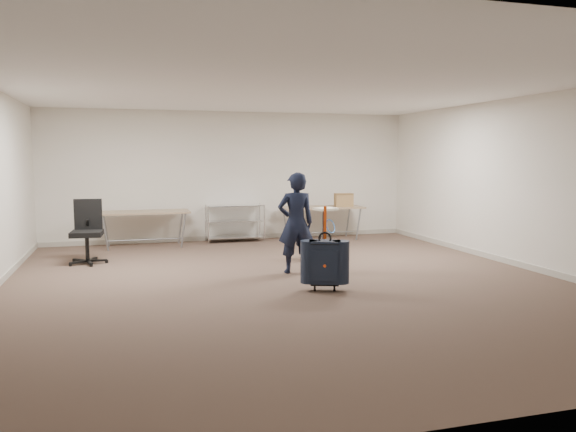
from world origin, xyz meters
name	(u,v)px	position (x,y,z in m)	size (l,w,h in m)	color
ground	(289,283)	(0.00, 0.00, 0.00)	(9.00, 9.00, 0.00)	#4C392E
room_shell	(266,262)	(0.00, 1.38, 0.05)	(8.00, 9.00, 9.00)	silver
folding_table_left	(144,214)	(-1.90, 3.95, 0.68)	(1.80, 0.75, 0.73)	#8C7356
folding_table_right	(322,209)	(1.90, 3.95, 0.68)	(1.80, 0.75, 0.73)	#8C7356
wire_shelf	(235,221)	(0.00, 4.20, 0.44)	(1.22, 0.47, 0.80)	silver
person	(296,223)	(0.31, 0.68, 0.79)	(0.58, 0.38, 1.58)	black
suitcase	(325,262)	(0.33, -0.60, 0.39)	(0.48, 0.38, 1.16)	black
office_chair	(88,244)	(-2.90, 2.43, 0.33)	(0.66, 0.66, 1.09)	black
equipment_cart	(325,246)	(1.14, 1.62, 0.24)	(0.62, 0.62, 0.92)	beige
cardboard_box	(344,200)	(2.38, 3.87, 0.87)	(0.38, 0.29, 0.29)	olive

